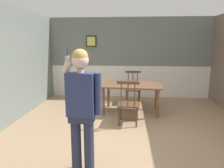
{
  "coord_description": "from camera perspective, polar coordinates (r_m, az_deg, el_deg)",
  "views": [
    {
      "loc": [
        -0.01,
        -3.52,
        1.79
      ],
      "look_at": [
        -0.29,
        -0.1,
        1.11
      ],
      "focal_mm": 33.21,
      "sensor_mm": 36.0,
      "label": 1
    }
  ],
  "objects": [
    {
      "name": "ground_plane",
      "position": [
        3.94,
        4.48,
        -15.77
      ],
      "size": [
        7.46,
        7.46,
        0.0
      ],
      "primitive_type": "plane",
      "color": "#9E7F60"
    },
    {
      "name": "room_back_partition",
      "position": [
        6.93,
        4.76,
        6.75
      ],
      "size": [
        5.35,
        0.17,
        2.61
      ],
      "color": "slate",
      "rests_on": "ground_plane"
    },
    {
      "name": "dining_table",
      "position": [
        5.38,
        5.3,
        -1.0
      ],
      "size": [
        1.59,
        1.05,
        0.75
      ],
      "rotation": [
        0.0,
        0.0,
        -0.08
      ],
      "color": "brown",
      "rests_on": "ground_plane"
    },
    {
      "name": "chair_near_window",
      "position": [
        6.26,
        5.77,
        -1.1
      ],
      "size": [
        0.47,
        0.47,
        0.95
      ],
      "rotation": [
        0.0,
        0.0,
        3.15
      ],
      "color": "#513823",
      "rests_on": "ground_plane"
    },
    {
      "name": "chair_by_doorway",
      "position": [
        4.59,
        4.53,
        -5.37
      ],
      "size": [
        0.51,
        0.51,
        1.01
      ],
      "rotation": [
        0.0,
        0.0,
        -0.08
      ],
      "color": "#513823",
      "rests_on": "ground_plane"
    },
    {
      "name": "person_figure",
      "position": [
        2.81,
        -8.29,
        -5.48
      ],
      "size": [
        0.54,
        0.23,
        1.72
      ],
      "rotation": [
        0.0,
        0.0,
        3.06
      ],
      "color": "#282E49",
      "rests_on": "ground_plane"
    }
  ]
}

